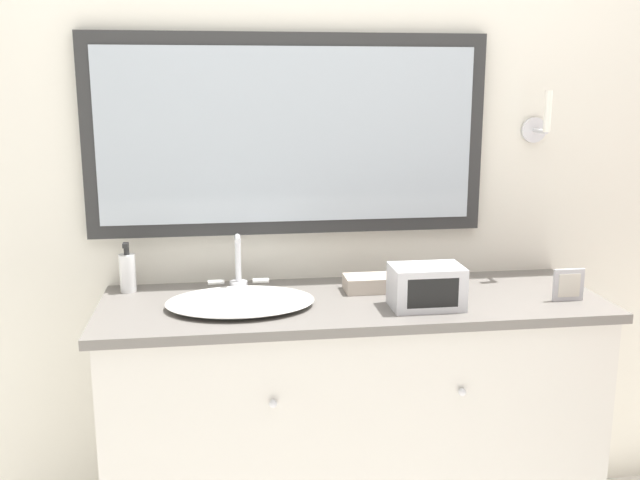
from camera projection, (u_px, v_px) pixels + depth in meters
name	position (u px, v px, depth m)	size (l,w,h in m)	color
wall_back	(337.00, 171.00, 2.51)	(8.00, 0.18, 2.55)	silver
vanity_counter	(352.00, 426.00, 2.40)	(1.62, 0.55, 0.90)	beige
sink_basin	(240.00, 300.00, 2.23)	(0.47, 0.38, 0.19)	white
soap_bottle	(128.00, 272.00, 2.38)	(0.05, 0.06, 0.17)	white
appliance_box	(426.00, 287.00, 2.21)	(0.22, 0.14, 0.13)	#BCBCC1
picture_frame	(568.00, 285.00, 2.28)	(0.10, 0.01, 0.11)	#B2B2B7
hand_towel_near_sink	(371.00, 283.00, 2.40)	(0.18, 0.11, 0.05)	#B7A899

